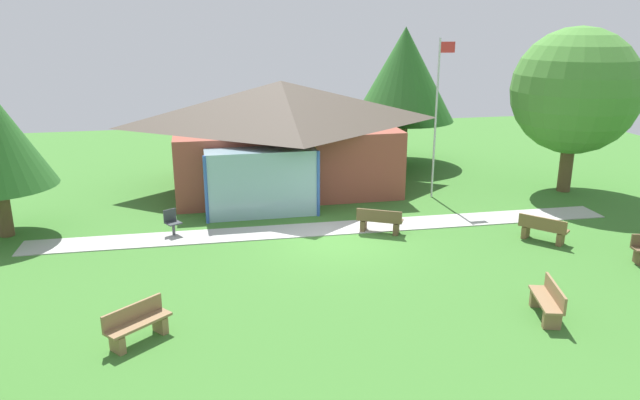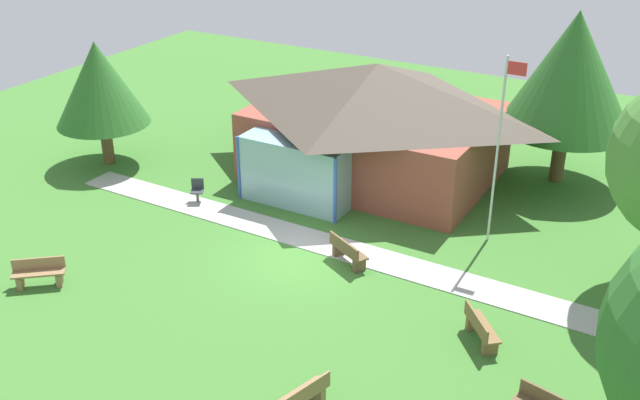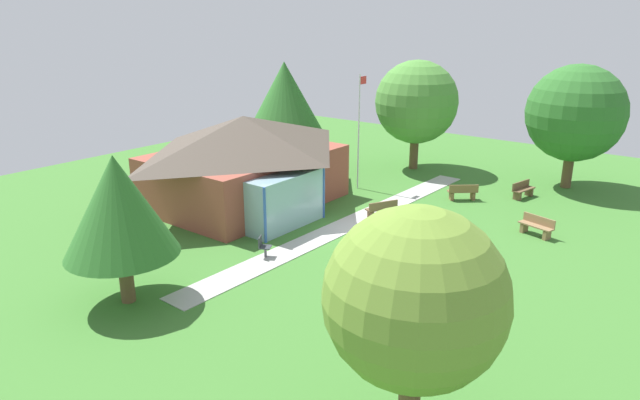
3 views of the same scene
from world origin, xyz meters
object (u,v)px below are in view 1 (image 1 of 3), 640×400
patio_chair_west (172,223)px  bench_front_right (548,302)px  tree_east_hedge (575,91)px  bench_rear_near_path (380,221)px  bench_front_left (137,325)px  flagpole (437,112)px  pavilion (281,133)px  bench_mid_right (543,230)px  tree_behind_pavilion_right (404,75)px

patio_chair_west → bench_front_right: bearing=109.9°
bench_front_right → tree_east_hedge: (6.74, 9.69, 3.67)m
bench_rear_near_path → bench_front_left: 9.14m
bench_front_left → flagpole: bearing=-178.3°
pavilion → bench_front_left: (-4.93, -11.98, -1.88)m
pavilion → tree_east_hedge: bearing=-15.5°
bench_mid_right → tree_east_hedge: 7.50m
tree_behind_pavilion_right → flagpole: bearing=-96.9°
bench_rear_near_path → pavilion: bearing=137.8°
tree_east_hedge → bench_mid_right: bearing=-128.6°
bench_front_left → patio_chair_west: size_ratio=1.67×
pavilion → bench_front_left: size_ratio=6.75×
pavilion → bench_rear_near_path: bearing=-70.1°
bench_rear_near_path → bench_front_right: same height
flagpole → bench_front_left: size_ratio=4.26×
flagpole → tree_east_hedge: bearing=-3.0°
bench_mid_right → bench_rear_near_path: same height
bench_front_right → patio_chair_west: size_ratio=1.82×
tree_behind_pavilion_right → patio_chair_west: bearing=-142.3°
bench_mid_right → bench_rear_near_path: size_ratio=0.93×
pavilion → flagpole: (5.64, -2.82, 1.08)m
bench_front_right → bench_mid_right: bearing=-14.4°
pavilion → patio_chair_west: pavilion is taller
pavilion → flagpole: flagpole is taller
pavilion → tree_behind_pavilion_right: bearing=25.5°
flagpole → tree_behind_pavilion_right: tree_behind_pavilion_right is taller
bench_mid_right → bench_front_right: (-2.66, -4.58, 0.00)m
bench_rear_near_path → bench_front_right: size_ratio=0.98×
flagpole → bench_rear_near_path: flagpole is taller
pavilion → bench_rear_near_path: pavilion is taller
bench_rear_near_path → patio_chair_west: 6.80m
flagpole → bench_mid_right: flagpole is taller
pavilion → tree_east_hedge: tree_east_hedge is taller
pavilion → patio_chair_west: 7.08m
patio_chair_west → tree_east_hedge: tree_east_hedge is taller
flagpole → patio_chair_west: bearing=-166.3°
bench_front_left → tree_east_hedge: 18.81m
patio_chair_west → tree_east_hedge: bearing=158.1°
bench_mid_right → tree_east_hedge: bearing=100.8°
bench_rear_near_path → patio_chair_west: patio_chair_west is taller
pavilion → patio_chair_west: bearing=-129.8°
bench_mid_right → bench_front_left: (-12.10, -3.75, 0.00)m
bench_mid_right → bench_front_right: bearing=-70.8°
bench_front_right → bench_front_left: size_ratio=1.09×
pavilion → bench_front_right: pavilion is taller
bench_mid_right → bench_rear_near_path: bearing=-151.1°
bench_front_left → patio_chair_west: patio_chair_west is taller
bench_mid_right → bench_rear_near_path: 5.17m
tree_behind_pavilion_right → bench_front_left: bearing=-126.9°
bench_front_right → patio_chair_west: (-8.88, 7.56, 0.01)m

